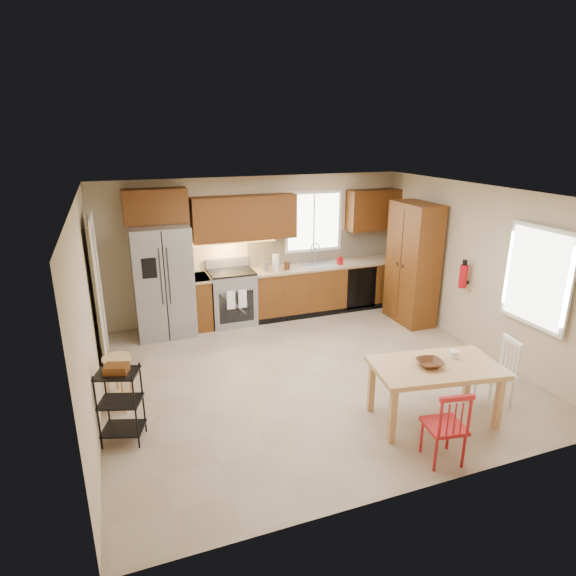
{
  "coord_description": "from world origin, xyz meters",
  "views": [
    {
      "loc": [
        -2.38,
        -5.58,
        3.25
      ],
      "look_at": [
        -0.17,
        0.4,
        1.15
      ],
      "focal_mm": 30.0,
      "sensor_mm": 36.0,
      "label": 1
    }
  ],
  "objects_px": {
    "fire_extinguisher": "(463,276)",
    "utility_cart": "(121,405)",
    "range_stove": "(232,298)",
    "pantry": "(413,264)",
    "chair_red": "(444,424)",
    "table_bowl": "(429,367)",
    "table_jar": "(454,356)",
    "dining_table": "(433,393)",
    "chair_white": "(496,372)",
    "soap_bottle": "(340,259)",
    "refrigerator": "(163,281)",
    "bar_stool": "(120,383)"
  },
  "relations": [
    {
      "from": "range_stove",
      "to": "table_bowl",
      "type": "bearing_deg",
      "value": -69.95
    },
    {
      "from": "pantry",
      "to": "table_jar",
      "type": "bearing_deg",
      "value": -114.49
    },
    {
      "from": "refrigerator",
      "to": "fire_extinguisher",
      "type": "xyz_separation_m",
      "value": [
        4.33,
        -1.98,
        0.19
      ]
    },
    {
      "from": "refrigerator",
      "to": "bar_stool",
      "type": "distance_m",
      "value": 2.38
    },
    {
      "from": "pantry",
      "to": "utility_cart",
      "type": "xyz_separation_m",
      "value": [
        -4.93,
        -1.92,
        -0.62
      ]
    },
    {
      "from": "pantry",
      "to": "table_bowl",
      "type": "height_order",
      "value": "pantry"
    },
    {
      "from": "table_bowl",
      "to": "bar_stool",
      "type": "height_order",
      "value": "table_bowl"
    },
    {
      "from": "chair_red",
      "to": "table_bowl",
      "type": "distance_m",
      "value": 0.76
    },
    {
      "from": "fire_extinguisher",
      "to": "dining_table",
      "type": "height_order",
      "value": "fire_extinguisher"
    },
    {
      "from": "chair_red",
      "to": "bar_stool",
      "type": "xyz_separation_m",
      "value": [
        -3.05,
        2.16,
        -0.07
      ]
    },
    {
      "from": "soap_bottle",
      "to": "table_jar",
      "type": "height_order",
      "value": "soap_bottle"
    },
    {
      "from": "refrigerator",
      "to": "chair_white",
      "type": "distance_m",
      "value": 5.1
    },
    {
      "from": "chair_red",
      "to": "utility_cart",
      "type": "height_order",
      "value": "utility_cart"
    },
    {
      "from": "refrigerator",
      "to": "chair_red",
      "type": "distance_m",
      "value": 4.91
    },
    {
      "from": "range_stove",
      "to": "utility_cart",
      "type": "bearing_deg",
      "value": -123.85
    },
    {
      "from": "soap_bottle",
      "to": "table_bowl",
      "type": "relative_size",
      "value": 0.66
    },
    {
      "from": "utility_cart",
      "to": "table_jar",
      "type": "bearing_deg",
      "value": 7.02
    },
    {
      "from": "soap_bottle",
      "to": "chair_red",
      "type": "bearing_deg",
      "value": -102.14
    },
    {
      "from": "chair_red",
      "to": "fire_extinguisher",
      "type": "bearing_deg",
      "value": 57.75
    },
    {
      "from": "soap_bottle",
      "to": "chair_white",
      "type": "xyz_separation_m",
      "value": [
        0.37,
        -3.6,
        -0.58
      ]
    },
    {
      "from": "utility_cart",
      "to": "dining_table",
      "type": "bearing_deg",
      "value": 4.59
    },
    {
      "from": "range_stove",
      "to": "soap_bottle",
      "type": "relative_size",
      "value": 4.82
    },
    {
      "from": "table_bowl",
      "to": "table_jar",
      "type": "distance_m",
      "value": 0.41
    },
    {
      "from": "range_stove",
      "to": "table_bowl",
      "type": "xyz_separation_m",
      "value": [
        1.36,
        -3.74,
        0.24
      ]
    },
    {
      "from": "dining_table",
      "to": "chair_white",
      "type": "xyz_separation_m",
      "value": [
        0.95,
        0.05,
        0.07
      ]
    },
    {
      "from": "chair_red",
      "to": "chair_white",
      "type": "relative_size",
      "value": 1.0
    },
    {
      "from": "fire_extinguisher",
      "to": "utility_cart",
      "type": "xyz_separation_m",
      "value": [
        -5.13,
        -0.87,
        -0.67
      ]
    },
    {
      "from": "soap_bottle",
      "to": "pantry",
      "type": "relative_size",
      "value": 0.09
    },
    {
      "from": "refrigerator",
      "to": "utility_cart",
      "type": "height_order",
      "value": "refrigerator"
    },
    {
      "from": "refrigerator",
      "to": "bar_stool",
      "type": "xyz_separation_m",
      "value": [
        -0.8,
        -2.17,
        -0.57
      ]
    },
    {
      "from": "range_stove",
      "to": "utility_cart",
      "type": "xyz_separation_m",
      "value": [
        -1.95,
        -2.91,
        -0.03
      ]
    },
    {
      "from": "range_stove",
      "to": "utility_cart",
      "type": "height_order",
      "value": "range_stove"
    },
    {
      "from": "table_jar",
      "to": "chair_white",
      "type": "bearing_deg",
      "value": -3.51
    },
    {
      "from": "pantry",
      "to": "fire_extinguisher",
      "type": "xyz_separation_m",
      "value": [
        0.2,
        -1.05,
        0.05
      ]
    },
    {
      "from": "refrigerator",
      "to": "fire_extinguisher",
      "type": "distance_m",
      "value": 4.76
    },
    {
      "from": "soap_bottle",
      "to": "fire_extinguisher",
      "type": "relative_size",
      "value": 0.53
    },
    {
      "from": "dining_table",
      "to": "bar_stool",
      "type": "bearing_deg",
      "value": 165.18
    },
    {
      "from": "pantry",
      "to": "chair_red",
      "type": "height_order",
      "value": "pantry"
    },
    {
      "from": "range_stove",
      "to": "chair_red",
      "type": "distance_m",
      "value": 4.53
    },
    {
      "from": "table_bowl",
      "to": "table_jar",
      "type": "xyz_separation_m",
      "value": [
        0.4,
        0.09,
        0.03
      ]
    },
    {
      "from": "chair_red",
      "to": "chair_white",
      "type": "distance_m",
      "value": 1.48
    },
    {
      "from": "dining_table",
      "to": "table_jar",
      "type": "bearing_deg",
      "value": 25.1
    },
    {
      "from": "chair_white",
      "to": "table_bowl",
      "type": "distance_m",
      "value": 1.08
    },
    {
      "from": "range_stove",
      "to": "soap_bottle",
      "type": "bearing_deg",
      "value": -2.4
    },
    {
      "from": "pantry",
      "to": "dining_table",
      "type": "height_order",
      "value": "pantry"
    },
    {
      "from": "pantry",
      "to": "table_bowl",
      "type": "relative_size",
      "value": 7.27
    },
    {
      "from": "pantry",
      "to": "chair_red",
      "type": "xyz_separation_m",
      "value": [
        -1.88,
        -3.4,
        -0.63
      ]
    },
    {
      "from": "soap_bottle",
      "to": "table_jar",
      "type": "relative_size",
      "value": 1.72
    },
    {
      "from": "fire_extinguisher",
      "to": "chair_red",
      "type": "relative_size",
      "value": 0.43
    },
    {
      "from": "chair_white",
      "to": "table_jar",
      "type": "bearing_deg",
      "value": 95.65
    }
  ]
}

